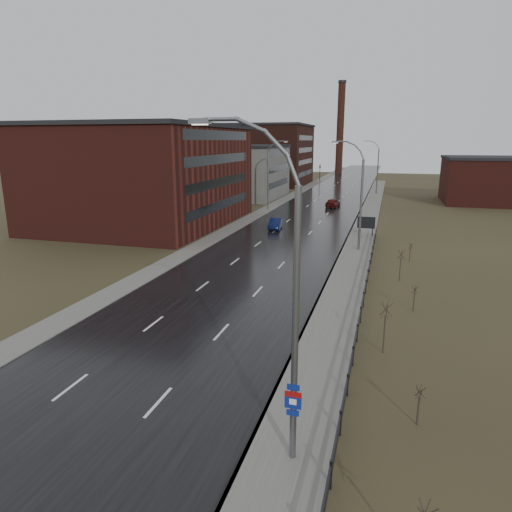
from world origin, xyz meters
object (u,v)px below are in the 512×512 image
Objects in this scene: streetlight_main at (286,304)px; billboard at (366,223)px; car_near at (276,224)px; car_far at (333,203)px.

streetlight_main reaches higher than billboard.
car_far is at bearing 72.10° from car_near.
billboard is 11.76m from car_near.
streetlight_main is at bearing -81.92° from car_near.
streetlight_main is 2.67× the size of car_far.
billboard is 0.54× the size of car_far.
billboard is at bearing 113.70° from car_far.
car_near is at bearing 104.27° from streetlight_main.
billboard is 25.17m from car_far.
streetlight_main reaches higher than car_near.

